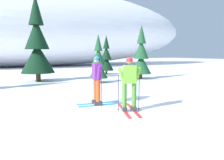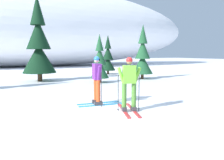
# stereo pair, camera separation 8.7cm
# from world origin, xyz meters

# --- Properties ---
(ground_plane) EXTENTS (120.00, 120.00, 0.00)m
(ground_plane) POSITION_xyz_m (0.00, 0.00, 0.00)
(ground_plane) COLOR white
(skier_purple_jacket) EXTENTS (1.65, 0.79, 1.73)m
(skier_purple_jacket) POSITION_xyz_m (-0.18, 0.64, 0.91)
(skier_purple_jacket) COLOR #2893CC
(skier_purple_jacket) RESTS_ON ground
(skier_lime_jacket) EXTENTS (0.98, 1.82, 1.72)m
(skier_lime_jacket) POSITION_xyz_m (0.35, -0.65, 0.89)
(skier_lime_jacket) COLOR red
(skier_lime_jacket) RESTS_ON ground
(pine_tree_center_left) EXTENTS (2.15, 2.15, 5.57)m
(pine_tree_center_left) POSITION_xyz_m (-0.93, 8.45, 2.33)
(pine_tree_center_left) COLOR #47301E
(pine_tree_center_left) RESTS_ON ground
(pine_tree_center) EXTENTS (1.17, 1.17, 3.02)m
(pine_tree_center) POSITION_xyz_m (2.29, 5.98, 1.26)
(pine_tree_center) COLOR #47301E
(pine_tree_center) RESTS_ON ground
(pine_tree_center_right) EXTENTS (1.31, 1.31, 3.40)m
(pine_tree_center_right) POSITION_xyz_m (5.19, 10.71, 1.42)
(pine_tree_center_right) COLOR #47301E
(pine_tree_center_right) RESTS_ON ground
(pine_tree_far_right) EXTENTS (1.48, 1.48, 3.84)m
(pine_tree_far_right) POSITION_xyz_m (5.82, 6.40, 1.61)
(pine_tree_far_right) COLOR #47301E
(pine_tree_far_right) RESTS_ON ground
(snow_ridge_background) EXTENTS (50.99, 14.87, 11.04)m
(snow_ridge_background) POSITION_xyz_m (1.34, 25.72, 5.52)
(snow_ridge_background) COLOR white
(snow_ridge_background) RESTS_ON ground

